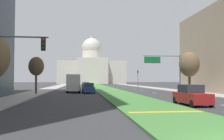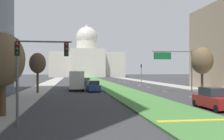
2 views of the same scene
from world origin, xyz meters
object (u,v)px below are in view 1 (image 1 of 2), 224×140
(capitol_building, at_px, (92,69))
(traffic_light_near_left, at_px, (11,56))
(street_tree_left_mid, at_px, (36,67))
(overhead_guide_sign, at_px, (166,65))
(sedan_midblock, at_px, (88,88))
(sedan_distant, at_px, (86,86))
(traffic_light_far_right, at_px, (138,76))
(sedan_lead_stopped, at_px, (191,96))
(box_truck_delivery, at_px, (74,83))
(street_tree_right_mid, at_px, (189,64))

(capitol_building, height_order, traffic_light_near_left, capitol_building)
(street_tree_left_mid, bearing_deg, traffic_light_near_left, -83.55)
(traffic_light_near_left, xyz_separation_m, overhead_guide_sign, (18.59, 22.98, 0.89))
(overhead_guide_sign, relative_size, sedan_midblock, 1.50)
(sedan_distant, bearing_deg, sedan_midblock, -89.38)
(traffic_light_far_right, xyz_separation_m, overhead_guide_sign, (-2.30, -30.21, 1.38))
(overhead_guide_sign, height_order, sedan_lead_stopped, overhead_guide_sign)
(traffic_light_far_right, relative_size, street_tree_left_mid, 0.89)
(capitol_building, distance_m, box_truck_delivery, 99.16)
(sedan_lead_stopped, height_order, sedan_midblock, sedan_lead_stopped)
(street_tree_right_mid, bearing_deg, capitol_building, 96.55)
(overhead_guide_sign, height_order, box_truck_delivery, overhead_guide_sign)
(capitol_building, xyz_separation_m, street_tree_left_mid, (-12.52, -104.13, -4.41))
(traffic_light_near_left, relative_size, traffic_light_far_right, 1.00)
(traffic_light_far_right, xyz_separation_m, sedan_lead_stopped, (-6.56, -48.60, -2.46))
(street_tree_right_mid, relative_size, sedan_distant, 1.55)
(overhead_guide_sign, bearing_deg, traffic_light_far_right, 85.65)
(capitol_building, height_order, box_truck_delivery, capitol_building)
(traffic_light_far_right, relative_size, sedan_distant, 1.17)
(sedan_midblock, bearing_deg, capitol_building, 87.50)
(traffic_light_far_right, bearing_deg, street_tree_right_mid, -87.90)
(street_tree_right_mid, distance_m, sedan_midblock, 17.26)
(sedan_lead_stopped, bearing_deg, box_truck_delivery, 116.13)
(traffic_light_near_left, bearing_deg, street_tree_left_mid, 96.45)
(traffic_light_near_left, xyz_separation_m, sedan_midblock, (5.60, 24.88, -2.98))
(traffic_light_near_left, bearing_deg, traffic_light_far_right, 68.56)
(street_tree_right_mid, height_order, box_truck_delivery, street_tree_right_mid)
(sedan_lead_stopped, bearing_deg, sedan_midblock, 113.28)
(overhead_guide_sign, bearing_deg, street_tree_left_mid, -177.64)
(traffic_light_near_left, bearing_deg, sedan_lead_stopped, 17.80)
(box_truck_delivery, bearing_deg, sedan_distant, 81.05)
(traffic_light_far_right, relative_size, box_truck_delivery, 0.81)
(street_tree_left_mid, relative_size, sedan_midblock, 1.33)
(capitol_building, distance_m, street_tree_left_mid, 104.97)
(traffic_light_far_right, bearing_deg, sedan_midblock, -118.36)
(street_tree_left_mid, bearing_deg, sedan_midblock, 18.83)
(street_tree_right_mid, distance_m, sedan_lead_stopped, 18.96)
(overhead_guide_sign, relative_size, sedan_distant, 1.48)
(overhead_guide_sign, bearing_deg, capitol_building, 94.74)
(traffic_light_near_left, distance_m, sedan_distant, 42.99)
(capitol_building, relative_size, traffic_light_near_left, 7.42)
(overhead_guide_sign, bearing_deg, traffic_light_near_left, -128.97)
(street_tree_right_mid, height_order, sedan_midblock, street_tree_right_mid)
(street_tree_left_mid, relative_size, sedan_lead_stopped, 1.26)
(capitol_building, bearing_deg, sedan_midblock, -92.50)
(sedan_lead_stopped, relative_size, sedan_midblock, 1.05)
(capitol_building, bearing_deg, sedan_lead_stopped, -87.97)
(sedan_midblock, relative_size, sedan_distant, 0.99)
(traffic_light_near_left, distance_m, traffic_light_far_right, 57.15)
(capitol_building, distance_m, street_tree_right_mid, 105.54)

